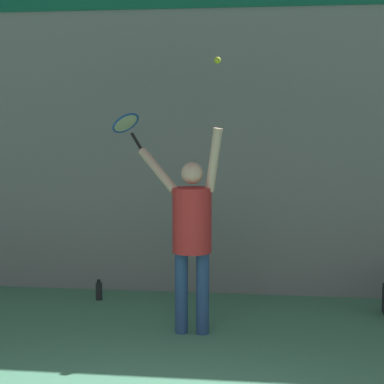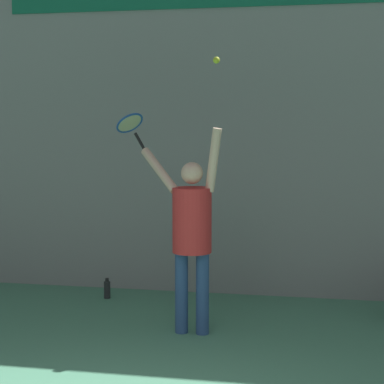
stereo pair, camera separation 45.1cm
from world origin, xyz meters
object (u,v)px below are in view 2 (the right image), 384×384
object	(u,v)px
water_bottle	(107,289)
tennis_ball	(216,60)
tennis_player	(192,227)
tennis_racket	(131,125)

from	to	relation	value
water_bottle	tennis_ball	bearing A→B (deg)	-39.82
tennis_player	tennis_racket	bearing A→B (deg)	149.07
tennis_player	water_bottle	bearing A→B (deg)	137.74
tennis_player	tennis_ball	distance (m)	1.64
tennis_player	tennis_racket	distance (m)	1.33
tennis_racket	water_bottle	size ratio (longest dim) A/B	1.70
tennis_player	tennis_ball	size ratio (longest dim) A/B	31.73
tennis_ball	water_bottle	distance (m)	3.26
tennis_racket	tennis_ball	distance (m)	1.31
tennis_player	water_bottle	distance (m)	1.97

